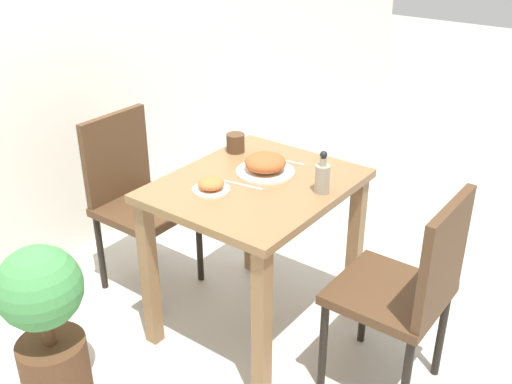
{
  "coord_description": "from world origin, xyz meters",
  "views": [
    {
      "loc": [
        -1.86,
        -1.38,
        1.88
      ],
      "look_at": [
        0.0,
        0.0,
        0.71
      ],
      "focal_mm": 42.0,
      "sensor_mm": 36.0,
      "label": 1
    }
  ],
  "objects_px": {
    "side_plate": "(211,186)",
    "sauce_bottle": "(322,177)",
    "food_plate": "(265,165)",
    "chair_far": "(135,192)",
    "drink_cup": "(236,143)",
    "chair_near": "(409,286)",
    "potted_plant_left": "(45,318)"
  },
  "relations": [
    {
      "from": "food_plate",
      "to": "sauce_bottle",
      "type": "xyz_separation_m",
      "value": [
        -0.01,
        -0.3,
        0.03
      ]
    },
    {
      "from": "food_plate",
      "to": "sauce_bottle",
      "type": "height_order",
      "value": "sauce_bottle"
    },
    {
      "from": "food_plate",
      "to": "potted_plant_left",
      "type": "height_order",
      "value": "food_plate"
    },
    {
      "from": "chair_near",
      "to": "side_plate",
      "type": "height_order",
      "value": "chair_near"
    },
    {
      "from": "potted_plant_left",
      "to": "drink_cup",
      "type": "bearing_deg",
      "value": -6.06
    },
    {
      "from": "food_plate",
      "to": "sauce_bottle",
      "type": "distance_m",
      "value": 0.3
    },
    {
      "from": "sauce_bottle",
      "to": "potted_plant_left",
      "type": "relative_size",
      "value": 0.26
    },
    {
      "from": "chair_far",
      "to": "sauce_bottle",
      "type": "distance_m",
      "value": 1.06
    },
    {
      "from": "chair_near",
      "to": "chair_far",
      "type": "xyz_separation_m",
      "value": [
        -0.08,
        1.44,
        0.0
      ]
    },
    {
      "from": "chair_far",
      "to": "side_plate",
      "type": "relative_size",
      "value": 5.83
    },
    {
      "from": "chair_far",
      "to": "drink_cup",
      "type": "relative_size",
      "value": 10.3
    },
    {
      "from": "chair_far",
      "to": "drink_cup",
      "type": "bearing_deg",
      "value": -58.91
    },
    {
      "from": "food_plate",
      "to": "potted_plant_left",
      "type": "distance_m",
      "value": 1.1
    },
    {
      "from": "chair_near",
      "to": "food_plate",
      "type": "bearing_deg",
      "value": -96.0
    },
    {
      "from": "side_plate",
      "to": "drink_cup",
      "type": "relative_size",
      "value": 1.77
    },
    {
      "from": "chair_far",
      "to": "sauce_bottle",
      "type": "height_order",
      "value": "sauce_bottle"
    },
    {
      "from": "side_plate",
      "to": "potted_plant_left",
      "type": "xyz_separation_m",
      "value": [
        -0.67,
        0.3,
        -0.4
      ]
    },
    {
      "from": "chair_far",
      "to": "drink_cup",
      "type": "distance_m",
      "value": 0.59
    },
    {
      "from": "chair_far",
      "to": "side_plate",
      "type": "distance_m",
      "value": 0.69
    },
    {
      "from": "side_plate",
      "to": "sauce_bottle",
      "type": "relative_size",
      "value": 0.85
    },
    {
      "from": "food_plate",
      "to": "drink_cup",
      "type": "bearing_deg",
      "value": 66.14
    },
    {
      "from": "chair_far",
      "to": "potted_plant_left",
      "type": "distance_m",
      "value": 0.87
    },
    {
      "from": "drink_cup",
      "to": "potted_plant_left",
      "type": "bearing_deg",
      "value": 173.94
    },
    {
      "from": "chair_far",
      "to": "side_plate",
      "type": "xyz_separation_m",
      "value": [
        -0.13,
        -0.63,
        0.27
      ]
    },
    {
      "from": "chair_near",
      "to": "chair_far",
      "type": "height_order",
      "value": "same"
    },
    {
      "from": "chair_far",
      "to": "potted_plant_left",
      "type": "height_order",
      "value": "chair_far"
    },
    {
      "from": "potted_plant_left",
      "to": "side_plate",
      "type": "bearing_deg",
      "value": -23.96
    },
    {
      "from": "drink_cup",
      "to": "sauce_bottle",
      "type": "height_order",
      "value": "sauce_bottle"
    },
    {
      "from": "drink_cup",
      "to": "food_plate",
      "type": "bearing_deg",
      "value": -113.86
    },
    {
      "from": "chair_far",
      "to": "drink_cup",
      "type": "xyz_separation_m",
      "value": [
        0.27,
        -0.44,
        0.29
      ]
    },
    {
      "from": "potted_plant_left",
      "to": "chair_far",
      "type": "bearing_deg",
      "value": 22.6
    },
    {
      "from": "drink_cup",
      "to": "chair_far",
      "type": "bearing_deg",
      "value": 121.09
    }
  ]
}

